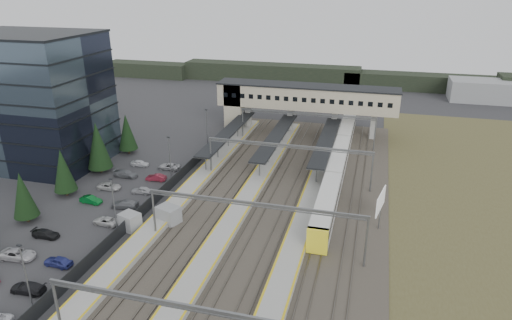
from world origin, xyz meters
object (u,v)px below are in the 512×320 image
(train, at_px, (339,161))
(relay_cabin_far, at_px, (130,221))
(relay_cabin_near, at_px, (169,215))
(footbridge, at_px, (294,99))
(office_building, at_px, (33,100))
(billboard, at_px, (381,202))

(train, bearing_deg, relay_cabin_far, -132.71)
(relay_cabin_near, distance_m, train, 33.71)
(relay_cabin_far, bearing_deg, footbridge, 73.94)
(relay_cabin_far, bearing_deg, train, 47.29)
(footbridge, bearing_deg, relay_cabin_near, -101.70)
(office_building, relative_size, relay_cabin_near, 6.46)
(relay_cabin_near, height_order, train, train)
(train, bearing_deg, footbridge, 121.06)
(footbridge, height_order, billboard, footbridge)
(footbridge, bearing_deg, train, -58.94)
(relay_cabin_far, distance_m, footbridge, 51.47)
(relay_cabin_far, distance_m, billboard, 35.86)
(office_building, bearing_deg, relay_cabin_near, -25.23)
(office_building, bearing_deg, billboard, -6.99)
(office_building, xyz_separation_m, relay_cabin_near, (34.15, -16.09, -10.88))
(relay_cabin_far, xyz_separation_m, train, (26.42, 28.62, 0.76))
(relay_cabin_near, bearing_deg, train, 49.60)
(relay_cabin_near, xyz_separation_m, billboard, (29.42, 8.30, 1.87))
(office_building, height_order, billboard, office_building)
(office_building, bearing_deg, train, 9.70)
(train, bearing_deg, billboard, -66.43)
(footbridge, bearing_deg, relay_cabin_far, -106.06)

